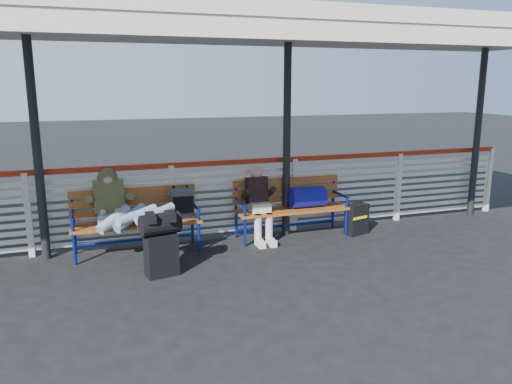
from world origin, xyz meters
name	(u,v)px	position (x,y,z in m)	size (l,w,h in m)	color
ground	(201,289)	(0.00, 0.00, 0.00)	(60.00, 60.00, 0.00)	black
fence	(172,201)	(0.00, 1.90, 0.66)	(12.08, 0.08, 1.24)	silver
canopy	(179,29)	(0.00, 0.87, 3.04)	(12.60, 3.60, 3.16)	silver
luggage_stack	(161,242)	(-0.37, 0.60, 0.44)	(0.54, 0.36, 0.82)	black
bench_left	(149,211)	(-0.38, 1.63, 0.59)	(1.80, 0.56, 0.92)	#A64F20
bench_right	(298,200)	(1.95, 1.61, 0.59)	(1.80, 0.56, 0.92)	#A64F20
traveler_man	(127,212)	(-0.71, 1.26, 0.70)	(0.94, 1.59, 0.77)	#7E8FAA
companion_person	(259,203)	(1.28, 1.57, 0.60)	(0.32, 0.66, 1.15)	beige
suitcase_side	(357,219)	(2.88, 1.38, 0.25)	(0.40, 0.30, 0.50)	black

